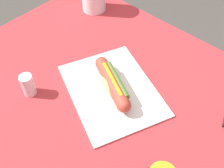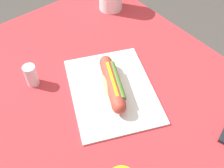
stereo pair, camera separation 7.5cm
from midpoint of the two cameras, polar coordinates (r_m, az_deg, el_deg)
dining_table at (r=0.87m, az=-1.60°, el=-10.13°), size 1.08×0.79×0.75m
paper_wrapper at (r=0.77m, az=-2.78°, el=-1.46°), size 0.37×0.33×0.01m
hot_dog at (r=0.75m, az=-2.80°, el=0.00°), size 0.19×0.11×0.05m
salt_shaker at (r=0.79m, az=-20.09°, el=-0.35°), size 0.04×0.04×0.07m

